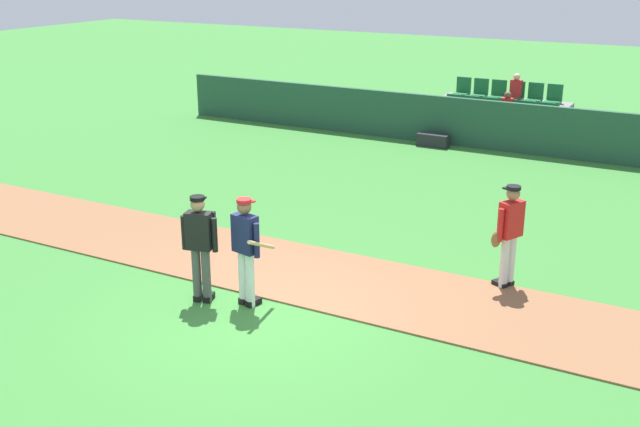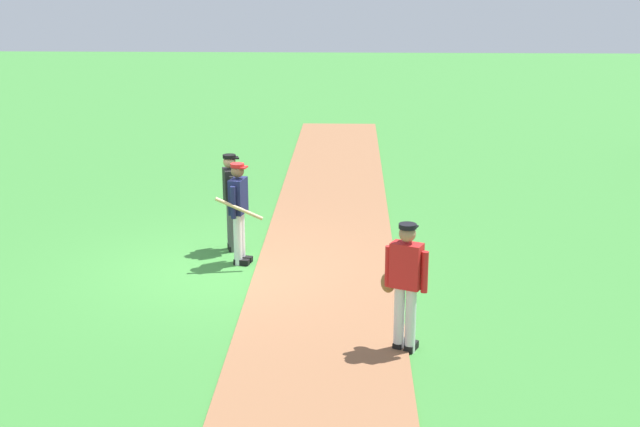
% 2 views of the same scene
% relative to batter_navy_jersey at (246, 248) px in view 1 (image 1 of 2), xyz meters
% --- Properties ---
extents(ground_plane, '(80.00, 80.00, 0.00)m').
position_rel_batter_navy_jersey_xyz_m(ground_plane, '(0.21, -0.24, -0.97)').
color(ground_plane, '#387A33').
extents(infield_dirt_path, '(28.00, 2.38, 0.03)m').
position_rel_batter_navy_jersey_xyz_m(infield_dirt_path, '(0.21, 1.49, -0.95)').
color(infield_dirt_path, brown).
rests_on(infield_dirt_path, ground).
extents(dugout_fence, '(20.00, 0.16, 1.37)m').
position_rel_batter_navy_jersey_xyz_m(dugout_fence, '(0.21, 11.68, -0.28)').
color(dugout_fence, '#234C38').
rests_on(dugout_fence, ground).
extents(stadium_bleachers, '(3.90, 2.10, 1.90)m').
position_rel_batter_navy_jersey_xyz_m(stadium_bleachers, '(0.22, 13.13, -0.48)').
color(stadium_bleachers, slate).
rests_on(stadium_bleachers, ground).
extents(batter_navy_jersey, '(0.62, 0.80, 1.76)m').
position_rel_batter_navy_jersey_xyz_m(batter_navy_jersey, '(0.00, 0.00, 0.00)').
color(batter_navy_jersey, white).
rests_on(batter_navy_jersey, ground).
extents(umpire_home_plate, '(0.57, 0.38, 1.76)m').
position_rel_batter_navy_jersey_xyz_m(umpire_home_plate, '(-0.71, -0.22, 0.03)').
color(umpire_home_plate, '#4C4C4C').
rests_on(umpire_home_plate, ground).
extents(runner_red_jersey, '(0.44, 0.61, 1.76)m').
position_rel_batter_navy_jersey_xyz_m(runner_red_jersey, '(3.37, 2.61, -0.01)').
color(runner_red_jersey, silver).
rests_on(runner_red_jersey, ground).
extents(equipment_bag, '(0.90, 0.36, 0.36)m').
position_rel_batter_navy_jersey_xyz_m(equipment_bag, '(-1.17, 11.23, -0.79)').
color(equipment_bag, '#232328').
rests_on(equipment_bag, ground).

